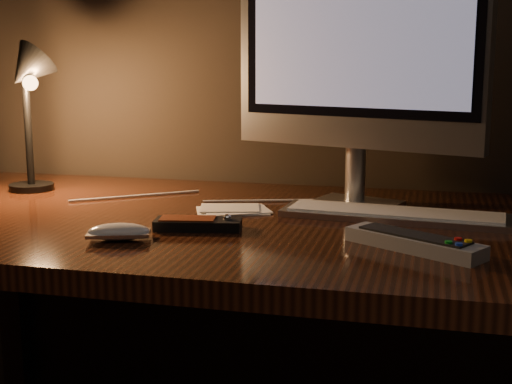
% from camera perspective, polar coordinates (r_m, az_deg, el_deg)
% --- Properties ---
extents(desk, '(1.60, 0.75, 0.75)m').
position_cam_1_polar(desk, '(1.41, 1.43, -6.69)').
color(desk, '#3C1B0D').
rests_on(desk, ground).
extents(monitor, '(0.50, 0.20, 0.54)m').
position_cam_1_polar(monitor, '(1.41, 8.07, 11.67)').
color(monitor, silver).
rests_on(monitor, desk).
extents(keyboard, '(0.43, 0.15, 0.02)m').
position_cam_1_polar(keyboard, '(1.35, 11.03, -1.77)').
color(keyboard, silver).
rests_on(keyboard, desk).
extents(mouse, '(0.11, 0.08, 0.02)m').
position_cam_1_polar(mouse, '(1.19, -10.92, -3.33)').
color(mouse, white).
rests_on(mouse, desk).
extents(media_remote, '(0.16, 0.08, 0.03)m').
position_cam_1_polar(media_remote, '(1.24, -4.66, -2.54)').
color(media_remote, black).
rests_on(media_remote, desk).
extents(tv_remote, '(0.22, 0.16, 0.03)m').
position_cam_1_polar(tv_remote, '(1.13, 12.51, -3.93)').
color(tv_remote, gray).
rests_on(tv_remote, desk).
extents(papers, '(0.16, 0.13, 0.01)m').
position_cam_1_polar(papers, '(1.38, -1.90, -1.42)').
color(papers, white).
rests_on(papers, desk).
extents(desk_lamp, '(0.16, 0.17, 0.33)m').
position_cam_1_polar(desk_lamp, '(1.62, -17.81, 7.71)').
color(desk_lamp, black).
rests_on(desk_lamp, desk).
extents(cable, '(0.50, 0.24, 0.00)m').
position_cam_1_polar(cable, '(1.49, -4.60, -0.58)').
color(cable, white).
rests_on(cable, desk).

